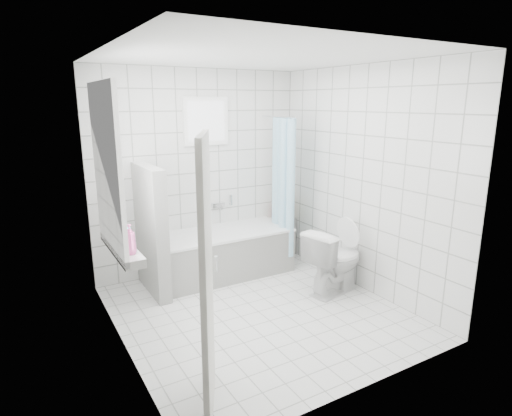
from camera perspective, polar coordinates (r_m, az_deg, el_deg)
ground at (r=4.72m, az=0.31°, el=-13.64°), size 3.00×3.00×0.00m
ceiling at (r=4.21m, az=0.36°, el=19.60°), size 3.00×3.00×0.00m
wall_back at (r=5.60m, az=-7.54°, el=4.71°), size 2.80×0.02×2.60m
wall_front at (r=3.12m, az=14.53°, el=-2.99°), size 2.80×0.02×2.60m
wall_left at (r=3.78m, az=-18.25°, el=-0.32°), size 0.02×3.00×2.60m
wall_right at (r=5.12m, az=13.97°, el=3.57°), size 0.02×3.00×2.60m
window_left at (r=4.02m, az=-18.88°, el=4.82°), size 0.01×0.90×1.40m
window_back at (r=5.53m, az=-6.60°, el=11.41°), size 0.50×0.01×0.50m
window_sill at (r=4.20m, az=-17.49°, el=-5.13°), size 0.18×1.02×0.08m
door at (r=2.94m, az=-6.55°, el=-9.89°), size 0.40×0.73×2.00m
bathtub at (r=5.57m, az=-4.39°, el=-5.98°), size 1.74×0.77×0.58m
partition_wall at (r=5.07m, az=-13.81°, el=-2.93°), size 0.15×0.85×1.50m
tiled_ledge at (r=6.28m, az=3.21°, el=-3.80°), size 0.40×0.24×0.55m
toilet at (r=5.11m, az=10.47°, el=-6.89°), size 0.84×0.58×0.78m
curtain_rod at (r=5.62m, az=3.02°, el=12.03°), size 0.02×0.80×0.02m
shower_curtain at (r=5.62m, az=3.63°, el=2.77°), size 0.14×0.48×1.78m
tub_faucet at (r=5.74m, az=-5.06°, el=0.44°), size 0.18×0.06×0.06m
sill_bottles at (r=4.15m, az=-17.54°, el=-2.77°), size 0.18×0.76×0.33m
ledge_bottles at (r=6.15m, az=3.49°, el=-0.40°), size 0.19×0.17×0.28m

